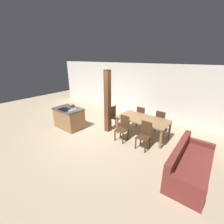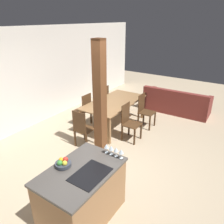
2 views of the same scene
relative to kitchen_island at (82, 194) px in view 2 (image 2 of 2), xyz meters
The scene contains 16 objects.
ground_plane 1.44m from the kitchen_island, 21.36° to the left, with size 16.00×16.00×0.00m, color tan.
wall_back 3.68m from the kitchen_island, 69.14° to the left, with size 11.20×0.08×2.70m.
kitchen_island is the anchor object (origin of this frame).
fruit_bowl 0.57m from the kitchen_island, 104.49° to the left, with size 0.24×0.24×0.12m.
wine_glass_near 0.87m from the kitchen_island, 31.54° to the right, with size 0.08×0.08×0.16m.
wine_glass_middle 0.83m from the kitchen_island, 24.21° to the right, with size 0.08×0.08×0.16m.
wine_glass_far 0.81m from the kitchen_island, 15.93° to the right, with size 0.08×0.08×0.16m.
wine_glass_end 0.80m from the kitchen_island, ahead, with size 0.08×0.08×0.16m.
dining_table 3.21m from the kitchen_island, 24.27° to the left, with size 1.97×1.03×0.74m.
dining_chair_near_left 2.55m from the kitchen_island, 13.20° to the left, with size 0.40×0.40×0.95m.
dining_chair_near_right 3.42m from the kitchen_island, ahead, with size 0.40×0.40×0.95m.
dining_chair_far_left 3.22m from the kitchen_island, 39.63° to the left, with size 0.40×0.40×0.95m.
dining_chair_far_right 3.94m from the kitchen_island, 31.40° to the left, with size 0.40×0.40×0.95m.
dining_chair_head_end 2.04m from the kitchen_island, 40.18° to the left, with size 0.40×0.40×0.95m.
couch 4.91m from the kitchen_island, ahead, with size 0.89×2.09×0.80m.
timber_post 1.94m from the kitchen_island, 27.01° to the left, with size 0.21×0.21×2.54m.
Camera 2 is at (-3.13, -2.26, 2.89)m, focal length 35.00 mm.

